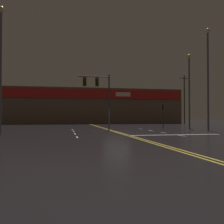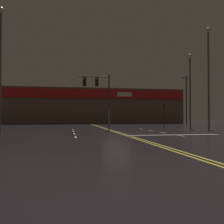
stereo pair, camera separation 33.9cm
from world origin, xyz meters
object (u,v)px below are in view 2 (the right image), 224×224
(traffic_signal_corner_northeast, at_px, (164,110))
(streetlight_far_left, at_px, (190,81))
(streetlight_median_approach, at_px, (208,66))
(streetlight_near_right, at_px, (0,54))
(traffic_signal_median, at_px, (97,88))

(traffic_signal_corner_northeast, height_order, streetlight_far_left, streetlight_far_left)
(traffic_signal_corner_northeast, relative_size, streetlight_median_approach, 0.30)
(streetlight_far_left, bearing_deg, streetlight_near_right, -160.99)
(traffic_signal_median, height_order, streetlight_far_left, streetlight_far_left)
(traffic_signal_median, bearing_deg, streetlight_near_right, -157.85)
(streetlight_median_approach, height_order, streetlight_far_left, streetlight_median_approach)
(traffic_signal_corner_northeast, xyz_separation_m, streetlight_near_right, (-18.64, -10.50, 4.27))
(traffic_signal_median, height_order, streetlight_median_approach, streetlight_median_approach)
(traffic_signal_median, height_order, streetlight_near_right, streetlight_near_right)
(traffic_signal_median, xyz_separation_m, streetlight_far_left, (12.32, 3.71, 1.61))
(traffic_signal_median, distance_m, streetlight_far_left, 12.96)
(traffic_signal_corner_northeast, xyz_separation_m, streetlight_median_approach, (2.17, -7.63, 4.56))
(traffic_signal_median, xyz_separation_m, streetlight_median_approach, (12.26, -0.61, 2.59))
(traffic_signal_corner_northeast, bearing_deg, traffic_signal_median, -145.16)
(traffic_signal_corner_northeast, relative_size, streetlight_near_right, 0.31)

